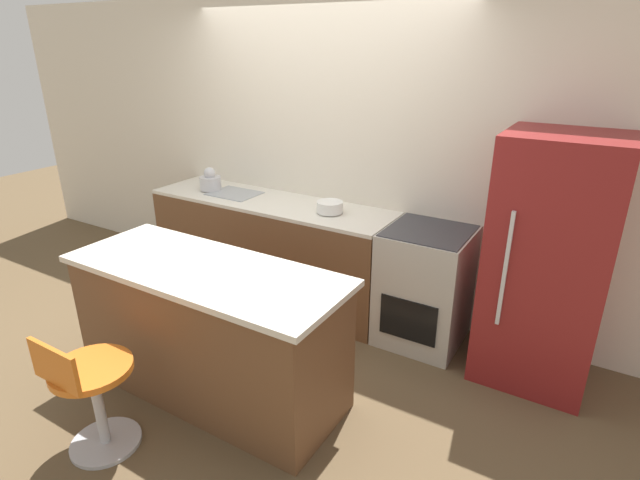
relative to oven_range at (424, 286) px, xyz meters
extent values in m
plane|color=brown|center=(-1.12, -0.33, -0.46)|extent=(14.00, 14.00, 0.00)
cube|color=silver|center=(-1.12, 0.34, 0.84)|extent=(8.00, 0.06, 2.60)
cube|color=brown|center=(-1.46, 0.00, -0.02)|extent=(2.28, 0.62, 0.89)
cube|color=silver|center=(-1.46, 0.00, 0.44)|extent=(2.28, 0.62, 0.03)
cube|color=#9EA3A8|center=(-1.86, 0.00, 0.46)|extent=(0.44, 0.34, 0.01)
cube|color=brown|center=(-0.98, -1.33, -0.02)|extent=(1.79, 0.68, 0.88)
cube|color=silver|center=(-0.98, -1.33, 0.44)|extent=(1.87, 0.73, 0.04)
cube|color=#B7B2A8|center=(0.00, 0.00, 0.00)|extent=(0.62, 0.62, 0.92)
cube|color=black|center=(0.00, -0.31, -0.14)|extent=(0.44, 0.01, 0.32)
cube|color=#333338|center=(0.00, 0.00, 0.46)|extent=(0.59, 0.59, 0.01)
cube|color=maroon|center=(0.82, -0.02, 0.39)|extent=(0.73, 0.66, 1.71)
cube|color=silver|center=(0.62, -0.36, 0.44)|extent=(0.02, 0.02, 0.77)
cylinder|color=#B7B7BC|center=(-1.19, -2.05, -0.45)|extent=(0.40, 0.40, 0.02)
cylinder|color=#B7B7BC|center=(-1.19, -2.05, -0.21)|extent=(0.06, 0.06, 0.51)
cylinder|color=orange|center=(-1.19, -2.05, 0.07)|extent=(0.45, 0.45, 0.04)
cube|color=orange|center=(-1.19, -2.24, 0.21)|extent=(0.38, 0.02, 0.23)
cylinder|color=silver|center=(-2.13, -0.02, 0.52)|extent=(0.20, 0.20, 0.12)
sphere|color=silver|center=(-2.13, -0.02, 0.62)|extent=(0.11, 0.11, 0.11)
cylinder|color=white|center=(-0.84, -0.02, 0.51)|extent=(0.21, 0.21, 0.09)
camera|label=1|loc=(1.09, -3.36, 1.76)|focal=28.00mm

